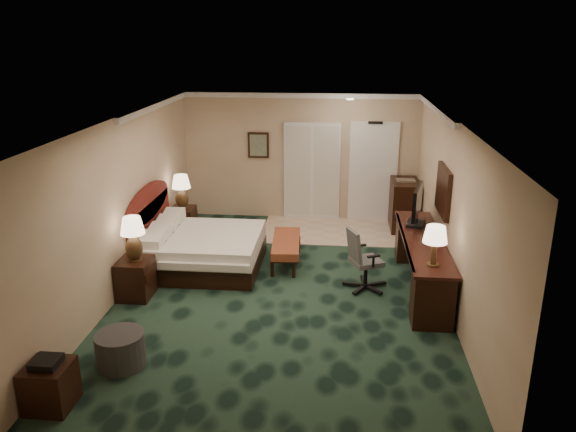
# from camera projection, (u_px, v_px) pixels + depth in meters

# --- Properties ---
(floor) EXTENTS (5.00, 7.50, 0.00)m
(floor) POSITION_uv_depth(u_px,v_px,m) (283.00, 291.00, 8.88)
(floor) COLOR black
(floor) RESTS_ON ground
(ceiling) EXTENTS (5.00, 7.50, 0.00)m
(ceiling) POSITION_uv_depth(u_px,v_px,m) (282.00, 120.00, 8.03)
(ceiling) COLOR white
(ceiling) RESTS_ON wall_back
(wall_back) EXTENTS (5.00, 0.00, 2.70)m
(wall_back) POSITION_uv_depth(u_px,v_px,m) (301.00, 157.00, 12.00)
(wall_back) COLOR tan
(wall_back) RESTS_ON ground
(wall_front) EXTENTS (5.00, 0.00, 2.70)m
(wall_front) POSITION_uv_depth(u_px,v_px,m) (239.00, 340.00, 4.91)
(wall_front) COLOR tan
(wall_front) RESTS_ON ground
(wall_left) EXTENTS (0.00, 7.50, 2.70)m
(wall_left) POSITION_uv_depth(u_px,v_px,m) (122.00, 206.00, 8.67)
(wall_left) COLOR tan
(wall_left) RESTS_ON ground
(wall_right) EXTENTS (0.00, 7.50, 2.70)m
(wall_right) POSITION_uv_depth(u_px,v_px,m) (452.00, 215.00, 8.23)
(wall_right) COLOR tan
(wall_right) RESTS_ON ground
(crown_molding) EXTENTS (5.00, 7.50, 0.10)m
(crown_molding) POSITION_uv_depth(u_px,v_px,m) (282.00, 124.00, 8.04)
(crown_molding) COLOR white
(crown_molding) RESTS_ON wall_back
(tile_patch) EXTENTS (3.20, 1.70, 0.01)m
(tile_patch) POSITION_uv_depth(u_px,v_px,m) (341.00, 231.00, 11.54)
(tile_patch) COLOR beige
(tile_patch) RESTS_ON ground
(headboard) EXTENTS (0.12, 2.00, 1.40)m
(headboard) POSITION_uv_depth(u_px,v_px,m) (150.00, 224.00, 9.82)
(headboard) COLOR #441208
(headboard) RESTS_ON ground
(entry_door) EXTENTS (1.02, 0.06, 2.18)m
(entry_door) POSITION_uv_depth(u_px,v_px,m) (373.00, 173.00, 11.93)
(entry_door) COLOR white
(entry_door) RESTS_ON ground
(closet_doors) EXTENTS (1.20, 0.06, 2.10)m
(closet_doors) POSITION_uv_depth(u_px,v_px,m) (312.00, 171.00, 12.03)
(closet_doors) COLOR #BAB8A3
(closet_doors) RESTS_ON ground
(wall_art) EXTENTS (0.45, 0.06, 0.55)m
(wall_art) POSITION_uv_depth(u_px,v_px,m) (258.00, 145.00, 11.96)
(wall_art) COLOR #4D6B60
(wall_art) RESTS_ON wall_back
(wall_mirror) EXTENTS (0.05, 0.95, 0.75)m
(wall_mirror) POSITION_uv_depth(u_px,v_px,m) (443.00, 191.00, 8.74)
(wall_mirror) COLOR white
(wall_mirror) RESTS_ON wall_right
(bed) EXTENTS (1.92, 1.78, 0.61)m
(bed) POSITION_uv_depth(u_px,v_px,m) (205.00, 251.00, 9.70)
(bed) COLOR white
(bed) RESTS_ON ground
(nightstand_near) EXTENTS (0.48, 0.56, 0.61)m
(nightstand_near) POSITION_uv_depth(u_px,v_px,m) (136.00, 278.00, 8.62)
(nightstand_near) COLOR black
(nightstand_near) RESTS_ON ground
(nightstand_far) EXTENTS (0.46, 0.53, 0.58)m
(nightstand_far) POSITION_uv_depth(u_px,v_px,m) (183.00, 222.00, 11.21)
(nightstand_far) COLOR black
(nightstand_far) RESTS_ON ground
(lamp_near) EXTENTS (0.46, 0.46, 0.69)m
(lamp_near) POSITION_uv_depth(u_px,v_px,m) (133.00, 239.00, 8.41)
(lamp_near) COLOR #2F220F
(lamp_near) RESTS_ON nightstand_near
(lamp_far) EXTENTS (0.40, 0.40, 0.69)m
(lamp_far) POSITION_uv_depth(u_px,v_px,m) (182.00, 192.00, 10.96)
(lamp_far) COLOR #2F220F
(lamp_far) RESTS_ON nightstand_far
(bed_bench) EXTENTS (0.54, 1.36, 0.45)m
(bed_bench) POSITION_uv_depth(u_px,v_px,m) (286.00, 252.00, 9.86)
(bed_bench) COLOR maroon
(bed_bench) RESTS_ON ground
(ottoman) EXTENTS (0.62, 0.62, 0.43)m
(ottoman) POSITION_uv_depth(u_px,v_px,m) (121.00, 350.00, 6.86)
(ottoman) COLOR #343435
(ottoman) RESTS_ON ground
(side_table) EXTENTS (0.48, 0.48, 0.51)m
(side_table) POSITION_uv_depth(u_px,v_px,m) (50.00, 386.00, 6.09)
(side_table) COLOR black
(side_table) RESTS_ON ground
(desk) EXTENTS (0.62, 2.87, 0.83)m
(desk) POSITION_uv_depth(u_px,v_px,m) (421.00, 264.00, 8.88)
(desk) COLOR black
(desk) RESTS_ON ground
(tv) EXTENTS (0.28, 0.85, 0.67)m
(tv) POSITION_uv_depth(u_px,v_px,m) (417.00, 206.00, 9.28)
(tv) COLOR black
(tv) RESTS_ON desk
(desk_lamp) EXTENTS (0.39, 0.39, 0.59)m
(desk_lamp) POSITION_uv_depth(u_px,v_px,m) (434.00, 246.00, 7.67)
(desk_lamp) COLOR #2F220F
(desk_lamp) RESTS_ON desk
(desk_chair) EXTENTS (0.76, 0.74, 1.01)m
(desk_chair) POSITION_uv_depth(u_px,v_px,m) (366.00, 259.00, 8.83)
(desk_chair) COLOR #48484B
(desk_chair) RESTS_ON ground
(minibar) EXTENTS (0.54, 0.96, 1.02)m
(minibar) POSITION_uv_depth(u_px,v_px,m) (404.00, 205.00, 11.55)
(minibar) COLOR black
(minibar) RESTS_ON ground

